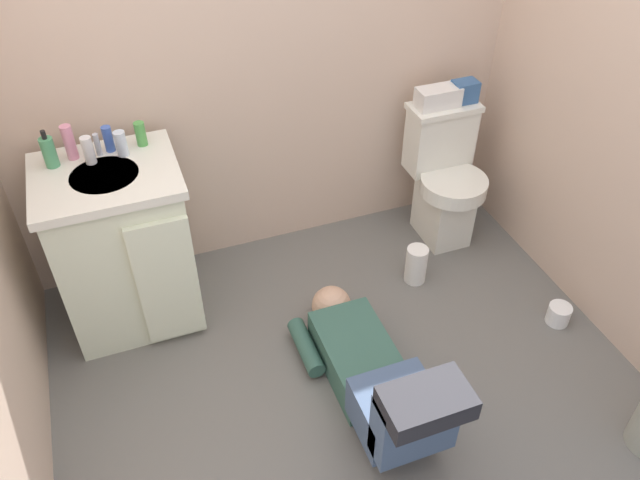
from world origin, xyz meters
The scene contains 16 objects.
ground_plane centered at (0.00, 0.00, -0.02)m, with size 2.99×3.08×0.04m, color #63605B.
wall_back centered at (0.00, 1.08, 1.20)m, with size 2.65×0.08×2.40m, color beige.
toilet centered at (0.87, 0.77, 0.37)m, with size 0.36×0.46×0.75m.
vanity_cabinet centered at (-0.80, 0.72, 0.42)m, with size 0.60×0.53×0.82m.
faucet centered at (-0.80, 0.86, 0.87)m, with size 0.02×0.02×0.10m, color silver.
person_plumber centered at (0.06, -0.17, 0.18)m, with size 0.39×1.06×0.52m.
tissue_box centered at (0.83, 0.86, 0.80)m, with size 0.22×0.11×0.10m, color silver.
toiletry_bag centered at (0.98, 0.86, 0.81)m, with size 0.12×0.09×0.11m, color #33598C.
soap_dispenser centered at (-0.99, 0.84, 0.89)m, with size 0.06×0.06×0.17m.
bottle_pink centered at (-0.91, 0.88, 0.90)m, with size 0.05×0.05×0.15m, color pink.
bottle_white centered at (-0.84, 0.81, 0.88)m, with size 0.05×0.05×0.12m, color silver.
bottle_blue centered at (-0.75, 0.88, 0.88)m, with size 0.04×0.04×0.11m, color #3D5EB9.
bottle_clear centered at (-0.71, 0.83, 0.88)m, with size 0.05×0.05×0.11m, color silver.
bottle_green centered at (-0.62, 0.88, 0.87)m, with size 0.05×0.05×0.11m, color #4A9B46.
paper_towel_roll centered at (0.57, 0.45, 0.10)m, with size 0.11×0.11×0.21m, color white.
toilet_paper_roll centered at (1.08, -0.06, 0.05)m, with size 0.11×0.11×0.10m, color white.
Camera 1 is at (-0.71, -1.60, 2.26)m, focal length 35.13 mm.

